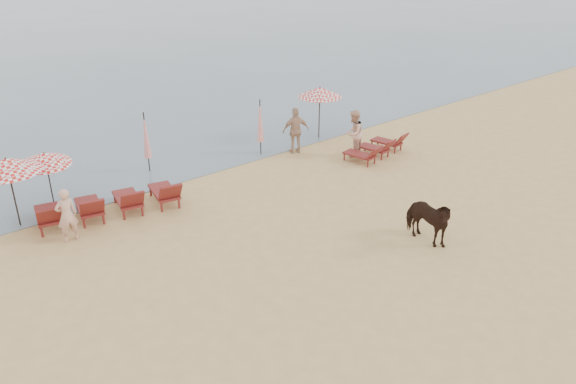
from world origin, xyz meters
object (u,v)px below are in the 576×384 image
at_px(umbrella_open_left_a, 7,165).
at_px(umbrella_open_left_b, 45,158).
at_px(lounger_cluster_left, 110,203).
at_px(umbrella_closed_right, 260,121).
at_px(beachgoer_left, 67,215).
at_px(beachgoer_right_a, 354,133).
at_px(umbrella_closed_left, 146,136).
at_px(lounger_cluster_right, 378,147).
at_px(umbrella_open_right, 320,92).
at_px(cow, 427,220).
at_px(beachgoer_right_b, 296,131).

xyz_separation_m(umbrella_open_left_a, umbrella_open_left_b, (1.28, 0.61, -0.29)).
height_order(lounger_cluster_left, umbrella_open_left_b, umbrella_open_left_b).
distance_m(umbrella_open_left_b, umbrella_closed_right, 8.44).
height_order(umbrella_open_left_a, umbrella_open_left_b, umbrella_open_left_a).
bearing_deg(umbrella_open_left_b, beachgoer_left, -90.65).
xyz_separation_m(umbrella_open_left_a, beachgoer_right_a, (12.56, -2.39, -1.11)).
distance_m(lounger_cluster_left, umbrella_open_left_b, 2.56).
xyz_separation_m(umbrella_closed_left, beachgoer_left, (-4.34, -3.40, -0.62)).
xyz_separation_m(lounger_cluster_right, beachgoer_left, (-12.37, 1.18, 0.45)).
distance_m(lounger_cluster_left, umbrella_open_right, 10.69).
distance_m(lounger_cluster_left, cow, 10.03).
xyz_separation_m(beachgoer_right_a, beachgoer_right_b, (-1.60, 1.78, 0.00)).
bearing_deg(lounger_cluster_right, umbrella_open_left_a, 157.51).
xyz_separation_m(lounger_cluster_left, umbrella_open_left_b, (-1.22, 1.84, 1.30)).
xyz_separation_m(umbrella_closed_left, umbrella_closed_right, (4.47, -1.27, -0.02)).
bearing_deg(cow, lounger_cluster_left, 131.42).
bearing_deg(umbrella_closed_right, umbrella_open_left_a, -178.96).
bearing_deg(beachgoer_right_a, umbrella_closed_right, -67.09).
height_order(cow, beachgoer_right_b, beachgoer_right_b).
bearing_deg(beachgoer_right_a, umbrella_open_left_a, -35.91).
height_order(lounger_cluster_left, umbrella_closed_right, umbrella_closed_right).
bearing_deg(umbrella_open_right, umbrella_open_left_b, 164.58).
distance_m(lounger_cluster_left, umbrella_closed_left, 3.96).
xyz_separation_m(umbrella_closed_left, cow, (3.79, -10.29, -0.72)).
distance_m(lounger_cluster_right, beachgoer_left, 12.43).
bearing_deg(umbrella_open_left_a, lounger_cluster_right, 6.74).
bearing_deg(lounger_cluster_right, umbrella_open_right, 85.84).
bearing_deg(umbrella_open_left_b, umbrella_open_left_a, -146.67).
xyz_separation_m(cow, beachgoer_right_b, (1.94, 8.24, 0.22)).
xyz_separation_m(umbrella_open_right, umbrella_closed_right, (-3.27, 0.03, -0.66)).
bearing_deg(umbrella_closed_left, umbrella_open_left_b, -168.09).
height_order(umbrella_closed_right, beachgoer_right_b, umbrella_closed_right).
height_order(lounger_cluster_left, beachgoer_left, beachgoer_left).
height_order(lounger_cluster_left, umbrella_closed_left, umbrella_closed_left).
xyz_separation_m(umbrella_open_left_b, umbrella_closed_right, (8.43, -0.43, -0.34)).
xyz_separation_m(lounger_cluster_left, lounger_cluster_right, (10.77, -1.90, -0.09)).
xyz_separation_m(umbrella_open_left_a, beachgoer_left, (0.90, -1.95, -1.23)).
xyz_separation_m(beachgoer_left, beachgoer_right_b, (10.07, 1.35, 0.12)).
relative_size(lounger_cluster_left, umbrella_open_right, 2.02).
bearing_deg(beachgoer_right_a, lounger_cluster_right, 108.16).
xyz_separation_m(umbrella_closed_left, beachgoer_right_a, (7.32, -3.83, -0.50)).
bearing_deg(beachgoer_right_b, cow, 99.92).
distance_m(beachgoer_left, beachgoer_right_b, 10.16).
relative_size(lounger_cluster_right, beachgoer_right_b, 1.46).
height_order(lounger_cluster_left, cow, cow).
distance_m(umbrella_open_left_b, umbrella_closed_left, 4.06).
bearing_deg(umbrella_open_left_a, umbrella_open_left_b, 45.42).
height_order(beachgoer_left, beachgoer_right_b, beachgoer_right_b).
distance_m(umbrella_open_left_b, beachgoer_left, 2.76).
distance_m(lounger_cluster_right, cow, 7.12).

